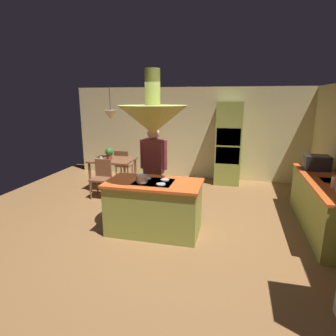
# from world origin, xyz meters

# --- Properties ---
(ground) EXTENTS (8.16, 8.16, 0.00)m
(ground) POSITION_xyz_m (0.00, 0.00, 0.00)
(ground) COLOR olive
(wall_back) EXTENTS (6.80, 0.10, 2.55)m
(wall_back) POSITION_xyz_m (0.00, 3.45, 1.27)
(wall_back) COLOR beige
(wall_back) RESTS_ON ground
(kitchen_island) EXTENTS (1.60, 0.86, 0.92)m
(kitchen_island) POSITION_xyz_m (0.00, -0.20, 0.45)
(kitchen_island) COLOR #939E42
(kitchen_island) RESTS_ON ground
(counter_run_right) EXTENTS (0.73, 2.52, 0.90)m
(counter_run_right) POSITION_xyz_m (2.84, 0.60, 0.46)
(counter_run_right) COLOR #939E42
(counter_run_right) RESTS_ON ground
(oven_tower) EXTENTS (0.66, 0.62, 2.18)m
(oven_tower) POSITION_xyz_m (1.10, 3.04, 1.09)
(oven_tower) COLOR #939E42
(oven_tower) RESTS_ON ground
(dining_table) EXTENTS (1.05, 0.84, 0.76)m
(dining_table) POSITION_xyz_m (-1.70, 1.90, 0.65)
(dining_table) COLOR brown
(dining_table) RESTS_ON ground
(person_at_island) EXTENTS (0.53, 0.23, 1.74)m
(person_at_island) POSITION_xyz_m (-0.21, 0.50, 1.01)
(person_at_island) COLOR tan
(person_at_island) RESTS_ON ground
(range_hood) EXTENTS (1.10, 1.10, 1.00)m
(range_hood) POSITION_xyz_m (0.00, -0.20, 1.95)
(range_hood) COLOR #939E42
(pendant_light_over_table) EXTENTS (0.32, 0.32, 0.82)m
(pendant_light_over_table) POSITION_xyz_m (-1.70, 1.90, 1.86)
(pendant_light_over_table) COLOR beige
(chair_facing_island) EXTENTS (0.40, 0.40, 0.87)m
(chair_facing_island) POSITION_xyz_m (-1.70, 1.26, 0.50)
(chair_facing_island) COLOR brown
(chair_facing_island) RESTS_ON ground
(chair_by_back_wall) EXTENTS (0.40, 0.40, 0.87)m
(chair_by_back_wall) POSITION_xyz_m (-1.70, 2.54, 0.50)
(chair_by_back_wall) COLOR brown
(chair_by_back_wall) RESTS_ON ground
(potted_plant_on_table) EXTENTS (0.20, 0.20, 0.30)m
(potted_plant_on_table) POSITION_xyz_m (-1.76, 1.83, 0.93)
(potted_plant_on_table) COLOR #99382D
(potted_plant_on_table) RESTS_ON dining_table
(cup_on_table) EXTENTS (0.07, 0.07, 0.09)m
(cup_on_table) POSITION_xyz_m (-1.92, 1.69, 0.81)
(cup_on_table) COLOR white
(cup_on_table) RESTS_ON dining_table
(canister_sugar) EXTENTS (0.13, 0.13, 0.19)m
(canister_sugar) POSITION_xyz_m (2.84, 0.16, 0.99)
(canister_sugar) COLOR #E0B78C
(canister_sugar) RESTS_ON counter_run_right
(microwave_on_counter) EXTENTS (0.46, 0.36, 0.28)m
(microwave_on_counter) POSITION_xyz_m (2.84, 1.34, 1.04)
(microwave_on_counter) COLOR #232326
(microwave_on_counter) RESTS_ON counter_run_right
(cooking_pot_on_cooktop) EXTENTS (0.18, 0.18, 0.12)m
(cooking_pot_on_cooktop) POSITION_xyz_m (-0.16, -0.33, 0.98)
(cooking_pot_on_cooktop) COLOR #B2B2B7
(cooking_pot_on_cooktop) RESTS_ON kitchen_island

